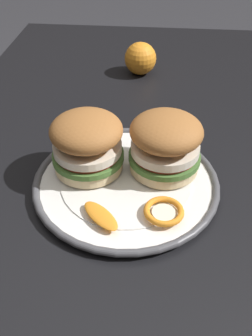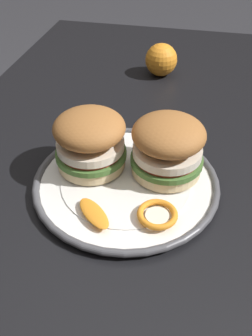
# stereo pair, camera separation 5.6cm
# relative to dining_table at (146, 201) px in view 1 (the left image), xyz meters

# --- Properties ---
(dining_table) EXTENTS (1.40, 0.86, 0.77)m
(dining_table) POSITION_rel_dining_table_xyz_m (0.00, 0.00, 0.00)
(dining_table) COLOR black
(dining_table) RESTS_ON ground
(dinner_plate) EXTENTS (0.31, 0.31, 0.02)m
(dinner_plate) POSITION_rel_dining_table_xyz_m (-0.07, 0.03, 0.11)
(dinner_plate) COLOR white
(dinner_plate) RESTS_ON dining_table
(sandwich_half_left) EXTENTS (0.13, 0.13, 0.10)m
(sandwich_half_left) POSITION_rel_dining_table_xyz_m (-0.05, 0.10, 0.17)
(sandwich_half_left) COLOR beige
(sandwich_half_left) RESTS_ON dinner_plate
(sandwich_half_right) EXTENTS (0.13, 0.13, 0.10)m
(sandwich_half_right) POSITION_rel_dining_table_xyz_m (-0.04, -0.03, 0.17)
(sandwich_half_right) COLOR beige
(sandwich_half_right) RESTS_ON dinner_plate
(orange_peel_curled) EXTENTS (0.08, 0.08, 0.01)m
(orange_peel_curled) POSITION_rel_dining_table_xyz_m (-0.15, -0.03, 0.12)
(orange_peel_curled) COLOR orange
(orange_peel_curled) RESTS_ON dinner_plate
(orange_peel_strip_long) EXTENTS (0.07, 0.07, 0.01)m
(orange_peel_strip_long) POSITION_rel_dining_table_xyz_m (-0.16, 0.06, 0.12)
(orange_peel_strip_long) COLOR orange
(orange_peel_strip_long) RESTS_ON dinner_plate
(whole_orange) EXTENTS (0.08, 0.08, 0.08)m
(whole_orange) POSITION_rel_dining_table_xyz_m (0.36, 0.04, 0.14)
(whole_orange) COLOR orange
(whole_orange) RESTS_ON dining_table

